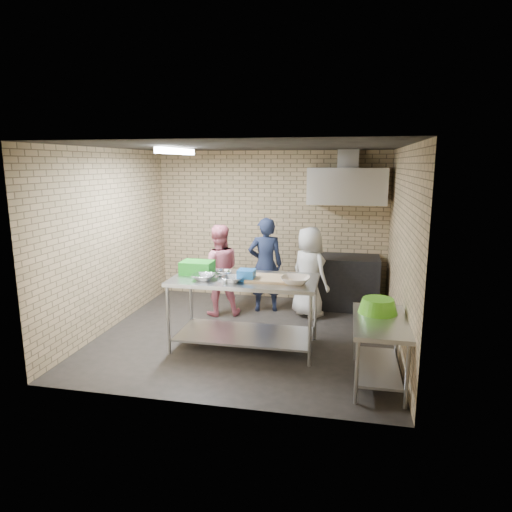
{
  "coord_description": "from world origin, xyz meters",
  "views": [
    {
      "loc": [
        1.41,
        -6.14,
        2.48
      ],
      "look_at": [
        0.1,
        0.2,
        1.15
      ],
      "focal_mm": 31.86,
      "sensor_mm": 36.0,
      "label": 1
    }
  ],
  "objects_px": {
    "woman_white": "(309,272)",
    "blue_tub": "(246,275)",
    "stove": "(343,282)",
    "green_crate": "(197,267)",
    "bottle_red": "(350,190)",
    "bottle_green": "(374,191)",
    "woman_pink": "(218,270)",
    "prep_table": "(245,313)",
    "side_counter": "(379,351)",
    "man_navy": "(265,265)",
    "green_basin": "(378,306)"
  },
  "relations": [
    {
      "from": "prep_table",
      "to": "side_counter",
      "type": "relative_size",
      "value": 1.62
    },
    {
      "from": "blue_tub",
      "to": "woman_white",
      "type": "height_order",
      "value": "woman_white"
    },
    {
      "from": "blue_tub",
      "to": "bottle_green",
      "type": "bearing_deg",
      "value": 55.11
    },
    {
      "from": "prep_table",
      "to": "woman_white",
      "type": "xyz_separation_m",
      "value": [
        0.73,
        1.49,
        0.25
      ]
    },
    {
      "from": "side_counter",
      "to": "bottle_red",
      "type": "xyz_separation_m",
      "value": [
        -0.4,
        2.99,
        1.65
      ]
    },
    {
      "from": "side_counter",
      "to": "blue_tub",
      "type": "bearing_deg",
      "value": 160.9
    },
    {
      "from": "man_navy",
      "to": "woman_white",
      "type": "relative_size",
      "value": 1.08
    },
    {
      "from": "stove",
      "to": "woman_pink",
      "type": "xyz_separation_m",
      "value": [
        -2.01,
        -0.82,
        0.3
      ]
    },
    {
      "from": "stove",
      "to": "prep_table",
      "type": "bearing_deg",
      "value": -121.75
    },
    {
      "from": "side_counter",
      "to": "blue_tub",
      "type": "relative_size",
      "value": 5.55
    },
    {
      "from": "side_counter",
      "to": "woman_white",
      "type": "bearing_deg",
      "value": 114.6
    },
    {
      "from": "prep_table",
      "to": "green_basin",
      "type": "bearing_deg",
      "value": -14.17
    },
    {
      "from": "green_crate",
      "to": "man_navy",
      "type": "relative_size",
      "value": 0.27
    },
    {
      "from": "side_counter",
      "to": "woman_pink",
      "type": "height_order",
      "value": "woman_pink"
    },
    {
      "from": "prep_table",
      "to": "stove",
      "type": "distance_m",
      "value": 2.43
    },
    {
      "from": "green_crate",
      "to": "blue_tub",
      "type": "xyz_separation_m",
      "value": [
        0.75,
        -0.22,
        -0.02
      ]
    },
    {
      "from": "side_counter",
      "to": "green_crate",
      "type": "distance_m",
      "value": 2.65
    },
    {
      "from": "prep_table",
      "to": "green_basin",
      "type": "relative_size",
      "value": 4.23
    },
    {
      "from": "stove",
      "to": "green_crate",
      "type": "distance_m",
      "value": 2.84
    },
    {
      "from": "green_crate",
      "to": "bottle_red",
      "type": "xyz_separation_m",
      "value": [
        2.03,
        2.19,
        0.97
      ]
    },
    {
      "from": "woman_white",
      "to": "blue_tub",
      "type": "bearing_deg",
      "value": 106.52
    },
    {
      "from": "man_navy",
      "to": "woman_white",
      "type": "distance_m",
      "value": 0.76
    },
    {
      "from": "blue_tub",
      "to": "woman_white",
      "type": "distance_m",
      "value": 1.76
    },
    {
      "from": "green_basin",
      "to": "bottle_red",
      "type": "relative_size",
      "value": 2.56
    },
    {
      "from": "green_crate",
      "to": "bottle_green",
      "type": "height_order",
      "value": "bottle_green"
    },
    {
      "from": "bottle_red",
      "to": "prep_table",
      "type": "bearing_deg",
      "value": -119.94
    },
    {
      "from": "side_counter",
      "to": "bottle_green",
      "type": "xyz_separation_m",
      "value": [
        0.0,
        2.99,
        1.64
      ]
    },
    {
      "from": "woman_white",
      "to": "bottle_green",
      "type": "bearing_deg",
      "value": -100.92
    },
    {
      "from": "green_basin",
      "to": "woman_pink",
      "type": "bearing_deg",
      "value": 145.41
    },
    {
      "from": "green_crate",
      "to": "bottle_red",
      "type": "height_order",
      "value": "bottle_red"
    },
    {
      "from": "stove",
      "to": "green_crate",
      "type": "height_order",
      "value": "green_crate"
    },
    {
      "from": "woman_pink",
      "to": "blue_tub",
      "type": "bearing_deg",
      "value": 100.57
    },
    {
      "from": "side_counter",
      "to": "blue_tub",
      "type": "distance_m",
      "value": 1.9
    },
    {
      "from": "stove",
      "to": "woman_pink",
      "type": "distance_m",
      "value": 2.19
    },
    {
      "from": "green_crate",
      "to": "blue_tub",
      "type": "relative_size",
      "value": 2.0
    },
    {
      "from": "bottle_green",
      "to": "prep_table",
      "type": "bearing_deg",
      "value": -126.85
    },
    {
      "from": "prep_table",
      "to": "bottle_green",
      "type": "relative_size",
      "value": 12.96
    },
    {
      "from": "prep_table",
      "to": "green_crate",
      "type": "bearing_deg",
      "value": 170.27
    },
    {
      "from": "side_counter",
      "to": "bottle_green",
      "type": "bearing_deg",
      "value": 90.0
    },
    {
      "from": "side_counter",
      "to": "woman_pink",
      "type": "relative_size",
      "value": 0.8
    },
    {
      "from": "bottle_red",
      "to": "woman_white",
      "type": "height_order",
      "value": "bottle_red"
    },
    {
      "from": "bottle_green",
      "to": "woman_pink",
      "type": "bearing_deg",
      "value": -156.79
    },
    {
      "from": "side_counter",
      "to": "green_basin",
      "type": "bearing_deg",
      "value": 94.57
    },
    {
      "from": "prep_table",
      "to": "bottle_red",
      "type": "relative_size",
      "value": 10.8
    },
    {
      "from": "green_crate",
      "to": "prep_table",
      "type": "bearing_deg",
      "value": -9.73
    },
    {
      "from": "bottle_red",
      "to": "woman_pink",
      "type": "relative_size",
      "value": 0.12
    },
    {
      "from": "prep_table",
      "to": "green_basin",
      "type": "height_order",
      "value": "prep_table"
    },
    {
      "from": "bottle_green",
      "to": "man_navy",
      "type": "bearing_deg",
      "value": -158.1
    },
    {
      "from": "blue_tub",
      "to": "green_basin",
      "type": "bearing_deg",
      "value": -11.3
    },
    {
      "from": "side_counter",
      "to": "stove",
      "type": "height_order",
      "value": "stove"
    }
  ]
}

